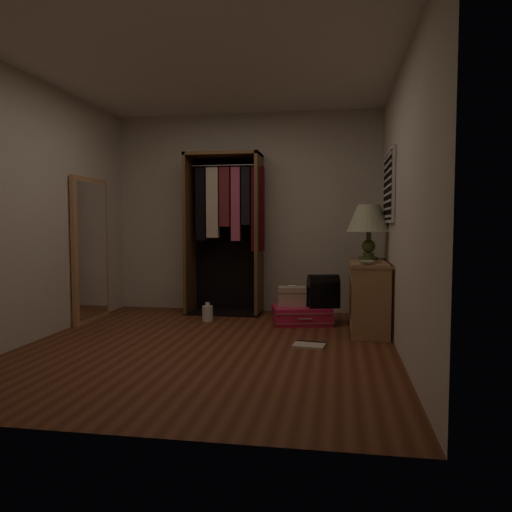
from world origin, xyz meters
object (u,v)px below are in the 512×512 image
object	(u,v)px
pink_suitcase	(302,315)
white_jug	(208,313)
train_case	(292,296)
console_bookshelf	(369,294)
floor_mirror	(91,250)
table_lamp	(369,220)
black_bag	(323,290)
open_wardrobe	(227,220)

from	to	relation	value
pink_suitcase	white_jug	distance (m)	1.12
train_case	white_jug	world-z (taller)	train_case
white_jug	console_bookshelf	bearing A→B (deg)	-4.74
floor_mirror	table_lamp	distance (m)	3.27
console_bookshelf	train_case	size ratio (longest dim) A/B	3.22
pink_suitcase	table_lamp	distance (m)	1.33
train_case	table_lamp	distance (m)	1.24
black_bag	table_lamp	xyz separation A→B (m)	(0.50, 0.04, 0.81)
open_wardrobe	pink_suitcase	world-z (taller)	open_wardrobe
console_bookshelf	table_lamp	world-z (taller)	table_lamp
open_wardrobe	white_jug	size ratio (longest dim) A/B	9.20
pink_suitcase	white_jug	bearing A→B (deg)	167.69
table_lamp	pink_suitcase	bearing A→B (deg)	-176.78
open_wardrobe	white_jug	world-z (taller)	open_wardrobe
console_bookshelf	floor_mirror	size ratio (longest dim) A/B	0.66
console_bookshelf	pink_suitcase	xyz separation A→B (m)	(-0.74, 0.17, -0.29)
open_wardrobe	table_lamp	size ratio (longest dim) A/B	3.29
console_bookshelf	table_lamp	xyz separation A→B (m)	(0.00, 0.21, 0.81)
pink_suitcase	white_jug	world-z (taller)	white_jug
train_case	pink_suitcase	bearing A→B (deg)	-31.68
white_jug	black_bag	bearing A→B (deg)	0.66
black_bag	white_jug	bearing A→B (deg)	166.96
black_bag	table_lamp	world-z (taller)	table_lamp
open_wardrobe	train_case	distance (m)	1.35
open_wardrobe	pink_suitcase	xyz separation A→B (m)	(1.00, -0.56, -1.10)
floor_mirror	pink_suitcase	distance (m)	2.61
table_lamp	open_wardrobe	bearing A→B (deg)	163.43
console_bookshelf	pink_suitcase	world-z (taller)	console_bookshelf
table_lamp	white_jug	bearing A→B (deg)	-178.19
pink_suitcase	black_bag	bearing A→B (deg)	-13.53
train_case	console_bookshelf	bearing A→B (deg)	-21.86
train_case	white_jug	distance (m)	1.03
pink_suitcase	train_case	bearing A→B (deg)	142.30
table_lamp	white_jug	distance (m)	2.17
floor_mirror	pink_suitcase	world-z (taller)	floor_mirror
pink_suitcase	table_lamp	xyz separation A→B (m)	(0.75, 0.04, 1.10)
open_wardrobe	pink_suitcase	distance (m)	1.59
console_bookshelf	white_jug	xyz separation A→B (m)	(-1.86, 0.15, -0.30)
floor_mirror	white_jug	distance (m)	1.58
floor_mirror	table_lamp	xyz separation A→B (m)	(3.24, 0.25, 0.35)
console_bookshelf	white_jug	size ratio (longest dim) A/B	5.02
floor_mirror	table_lamp	bearing A→B (deg)	4.44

